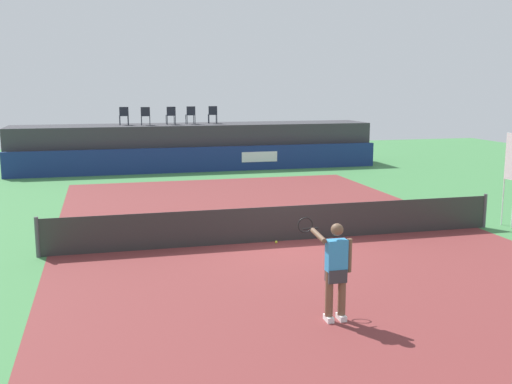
% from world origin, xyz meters
% --- Properties ---
extents(ground_plane, '(48.00, 48.00, 0.00)m').
position_xyz_m(ground_plane, '(0.00, 3.00, 0.00)').
color(ground_plane, '#3D7A42').
extents(court_inner, '(12.00, 22.00, 0.00)m').
position_xyz_m(court_inner, '(0.00, 0.00, 0.00)').
color(court_inner, maroon).
rests_on(court_inner, ground).
extents(sponsor_wall, '(18.00, 0.22, 1.20)m').
position_xyz_m(sponsor_wall, '(0.01, 13.50, 0.60)').
color(sponsor_wall, navy).
rests_on(sponsor_wall, ground).
extents(spectator_platform, '(18.00, 2.80, 2.20)m').
position_xyz_m(spectator_platform, '(0.00, 15.30, 1.10)').
color(spectator_platform, '#38383D').
rests_on(spectator_platform, ground).
extents(spectator_chair_far_left, '(0.45, 0.45, 0.89)m').
position_xyz_m(spectator_chair_far_left, '(-3.49, 15.39, 2.69)').
color(spectator_chair_far_left, '#1E232D').
rests_on(spectator_chair_far_left, spectator_platform).
extents(spectator_chair_left, '(0.47, 0.47, 0.89)m').
position_xyz_m(spectator_chair_left, '(-2.46, 15.00, 2.69)').
color(spectator_chair_left, '#1E232D').
rests_on(spectator_chair_left, spectator_platform).
extents(spectator_chair_center, '(0.45, 0.45, 0.89)m').
position_xyz_m(spectator_chair_center, '(-1.21, 15.17, 2.69)').
color(spectator_chair_center, '#1E232D').
rests_on(spectator_chair_center, spectator_platform).
extents(spectator_chair_right, '(0.45, 0.45, 0.89)m').
position_xyz_m(spectator_chair_right, '(-0.19, 15.34, 2.69)').
color(spectator_chair_right, '#1E232D').
rests_on(spectator_chair_right, spectator_platform).
extents(spectator_chair_far_right, '(0.48, 0.48, 0.89)m').
position_xyz_m(spectator_chair_far_right, '(0.97, 15.48, 2.69)').
color(spectator_chair_far_right, '#1E232D').
rests_on(spectator_chair_far_right, spectator_platform).
extents(tennis_net, '(12.40, 0.02, 0.95)m').
position_xyz_m(tennis_net, '(0.00, 0.00, 0.47)').
color(tennis_net, '#2D2D2D').
rests_on(tennis_net, ground).
extents(net_post_near, '(0.10, 0.10, 1.00)m').
position_xyz_m(net_post_near, '(-6.20, 0.00, 0.50)').
color(net_post_near, '#4C4C51').
rests_on(net_post_near, ground).
extents(net_post_far, '(0.10, 0.10, 1.00)m').
position_xyz_m(net_post_far, '(6.20, 0.00, 0.50)').
color(net_post_far, '#4C4C51').
rests_on(net_post_far, ground).
extents(tennis_player, '(0.68, 1.12, 1.77)m').
position_xyz_m(tennis_player, '(-0.71, -5.51, 0.96)').
color(tennis_player, white).
rests_on(tennis_player, court_inner).
extents(tennis_ball, '(0.07, 0.07, 0.07)m').
position_xyz_m(tennis_ball, '(-0.23, -0.21, 0.04)').
color(tennis_ball, '#D8EA33').
rests_on(tennis_ball, court_inner).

